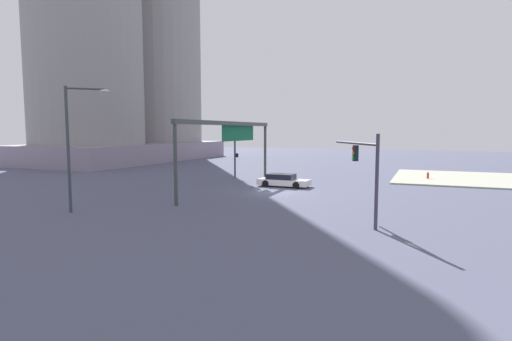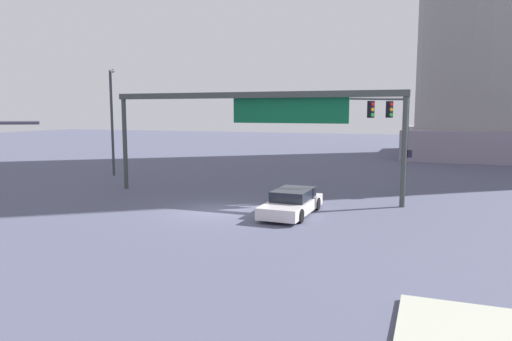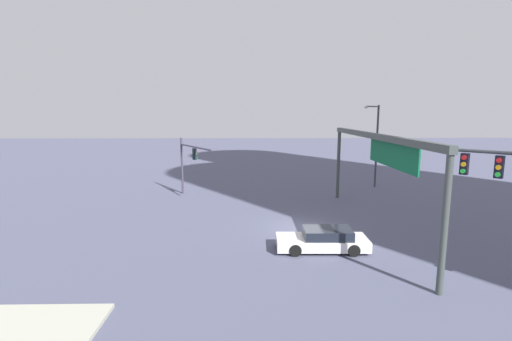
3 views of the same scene
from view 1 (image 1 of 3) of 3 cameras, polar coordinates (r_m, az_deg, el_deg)
ground_plane at (r=35.53m, az=2.76°, el=-3.03°), size 170.94×170.94×0.00m
sidewalk_corner at (r=50.40m, az=26.27°, el=-0.97°), size 15.16×13.32×0.15m
traffic_signal_near_corner at (r=24.22m, az=14.78°, el=1.10°), size 5.65×3.44×5.14m
traffic_signal_opposite_side at (r=45.22m, az=-2.52°, el=4.10°), size 3.43×3.10×6.19m
streetlamp_curved_arm at (r=28.95m, az=-24.01°, el=3.96°), size 1.95×2.15×8.12m
overhead_sign_gantry at (r=37.35m, az=-3.35°, el=5.19°), size 17.69×0.43×6.11m
sedan_car_approaching at (r=39.12m, az=3.78°, el=-1.39°), size 2.07×4.93×1.21m
fire_hydrant_on_curb at (r=47.97m, az=22.70°, el=-0.63°), size 0.33×0.22×0.71m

